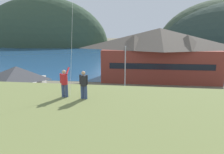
{
  "coord_description": "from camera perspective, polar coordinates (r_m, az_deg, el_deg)",
  "views": [
    {
      "loc": [
        4.34,
        -20.44,
        9.76
      ],
      "look_at": [
        0.4,
        9.0,
        3.15
      ],
      "focal_mm": 32.62,
      "sensor_mm": 36.0,
      "label": 1
    }
  ],
  "objects": [
    {
      "name": "parking_light_pole",
      "position": [
        31.52,
        3.72,
        2.74
      ],
      "size": [
        0.24,
        0.78,
        7.52
      ],
      "color": "#ADADB2",
      "rests_on": "parking_lot_pad"
    },
    {
      "name": "bay_water",
      "position": [
        81.15,
        4.53,
        5.61
      ],
      "size": [
        360.0,
        84.0,
        0.03
      ],
      "primitive_type": "cube",
      "color": "navy",
      "rests_on": "ground"
    },
    {
      "name": "storage_shed_near_lot",
      "position": [
        30.45,
        -24.91,
        -1.97
      ],
      "size": [
        7.46,
        6.56,
        5.27
      ],
      "color": "beige",
      "rests_on": "ground"
    },
    {
      "name": "parked_car_mid_row_far",
      "position": [
        23.46,
        25.36,
        -10.47
      ],
      "size": [
        4.3,
        2.25,
        1.82
      ],
      "color": "#9EA3A8",
      "rests_on": "parking_lot_pad"
    },
    {
      "name": "parked_car_lone_by_shed",
      "position": [
        28.85,
        -10.01,
        -5.19
      ],
      "size": [
        4.26,
        2.17,
        1.82
      ],
      "color": "black",
      "rests_on": "parking_lot_pad"
    },
    {
      "name": "parked_car_corner_spot",
      "position": [
        24.29,
        -19.47,
        -9.18
      ],
      "size": [
        4.26,
        2.18,
        1.82
      ],
      "color": "#9EA3A8",
      "rests_on": "parking_lot_pad"
    },
    {
      "name": "parked_car_mid_row_center",
      "position": [
        28.82,
        18.8,
        -5.71
      ],
      "size": [
        4.34,
        2.35,
        1.82
      ],
      "color": "red",
      "rests_on": "parking_lot_pad"
    },
    {
      "name": "parking_lot_pad",
      "position": [
        27.58,
        -1.95,
        -8.07
      ],
      "size": [
        40.0,
        20.0,
        0.1
      ],
      "primitive_type": "cube",
      "color": "slate",
      "rests_on": "ground"
    },
    {
      "name": "far_hill_east_peak",
      "position": [
        148.11,
        28.94,
        7.22
      ],
      "size": [
        83.97,
        58.03,
        59.35
      ],
      "primitive_type": "ellipsoid",
      "color": "#3D4C38",
      "rests_on": "ground"
    },
    {
      "name": "person_companion",
      "position": [
        12.49,
        -7.93,
        -1.96
      ],
      "size": [
        0.55,
        0.4,
        1.74
      ],
      "color": "#384770",
      "rests_on": "grassy_hill_foreground"
    },
    {
      "name": "harbor_lodge",
      "position": [
        42.8,
        13.05,
        6.64
      ],
      "size": [
        24.14,
        10.62,
        10.5
      ],
      "color": "brown",
      "rests_on": "ground"
    },
    {
      "name": "parked_car_front_row_silver",
      "position": [
        23.26,
        4.56,
        -9.44
      ],
      "size": [
        4.35,
        2.36,
        1.82
      ],
      "color": "black",
      "rests_on": "parking_lot_pad"
    },
    {
      "name": "wharf_dock",
      "position": [
        56.94,
        4.34,
        3.0
      ],
      "size": [
        3.2,
        15.86,
        0.7
      ],
      "color": "#70604C",
      "rests_on": "ground"
    },
    {
      "name": "moored_boat_outer_mooring",
      "position": [
        55.58,
        7.59,
        3.08
      ],
      "size": [
        2.36,
        5.87,
        2.16
      ],
      "color": "navy",
      "rests_on": "ground"
    },
    {
      "name": "moored_boat_inner_slip",
      "position": [
        55.51,
        0.48,
        3.18
      ],
      "size": [
        2.88,
        8.07,
        2.16
      ],
      "color": "#23564C",
      "rests_on": "ground"
    },
    {
      "name": "far_hill_west_ridge",
      "position": [
        155.25,
        -19.05,
        8.27
      ],
      "size": [
        95.45,
        45.94,
        66.99
      ],
      "primitive_type": "ellipsoid",
      "color": "#334733",
      "rests_on": "ground"
    },
    {
      "name": "ground_plane",
      "position": [
        23.07,
        -4.05,
        -12.51
      ],
      "size": [
        600.0,
        600.0,
        0.0
      ],
      "primitive_type": "plane",
      "color": "#66604C"
    },
    {
      "name": "moored_boat_wharfside",
      "position": [
        61.74,
        1.22,
        4.13
      ],
      "size": [
        2.59,
        8.0,
        2.16
      ],
      "color": "#A8A399",
      "rests_on": "ground"
    },
    {
      "name": "person_kite_flyer",
      "position": [
        13.07,
        -13.2,
        -1.46
      ],
      "size": [
        0.51,
        0.66,
        1.86
      ],
      "color": "#384770",
      "rests_on": "grassy_hill_foreground"
    }
  ]
}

